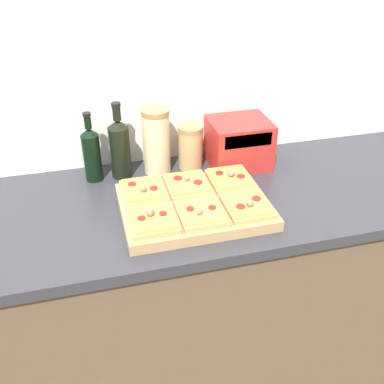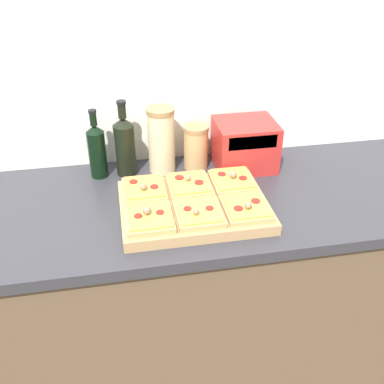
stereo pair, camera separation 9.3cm
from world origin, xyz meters
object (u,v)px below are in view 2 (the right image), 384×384
object	(u,v)px
grain_jar_short	(196,147)
toaster_oven	(245,145)
olive_oil_bottle	(97,150)
cutting_board	(194,207)
grain_jar_tall	(161,140)
wine_bottle	(125,145)

from	to	relation	value
grain_jar_short	toaster_oven	xyz separation A→B (m)	(0.19, -0.02, 0.00)
olive_oil_bottle	grain_jar_short	xyz separation A→B (m)	(0.37, 0.00, -0.02)
olive_oil_bottle	grain_jar_short	world-z (taller)	olive_oil_bottle
cutting_board	grain_jar_tall	size ratio (longest dim) A/B	1.91
cutting_board	grain_jar_short	size ratio (longest dim) A/B	2.79
wine_bottle	olive_oil_bottle	bearing A→B (deg)	-180.00
olive_oil_bottle	grain_jar_tall	world-z (taller)	olive_oil_bottle
grain_jar_tall	cutting_board	bearing A→B (deg)	-77.49
wine_bottle	grain_jar_short	distance (m)	0.27
cutting_board	olive_oil_bottle	xyz separation A→B (m)	(-0.31, 0.30, 0.09)
cutting_board	wine_bottle	distance (m)	0.38
wine_bottle	grain_jar_tall	world-z (taller)	wine_bottle
olive_oil_bottle	grain_jar_tall	bearing A→B (deg)	0.00
olive_oil_bottle	grain_jar_tall	distance (m)	0.24
grain_jar_short	toaster_oven	distance (m)	0.19
olive_oil_bottle	toaster_oven	size ratio (longest dim) A/B	1.05
cutting_board	toaster_oven	bearing A→B (deg)	47.69
wine_bottle	grain_jar_short	size ratio (longest dim) A/B	1.68
cutting_board	wine_bottle	xyz separation A→B (m)	(-0.21, 0.30, 0.10)
wine_bottle	grain_jar_tall	size ratio (longest dim) A/B	1.15
grain_jar_short	cutting_board	bearing A→B (deg)	-102.20
cutting_board	olive_oil_bottle	distance (m)	0.44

